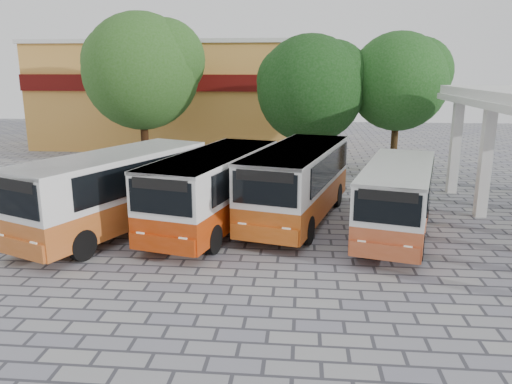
# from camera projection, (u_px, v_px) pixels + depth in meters

# --- Properties ---
(ground) EXTENTS (90.00, 90.00, 0.00)m
(ground) POSITION_uv_depth(u_px,v_px,m) (296.00, 264.00, 16.43)
(ground) COLOR gray
(ground) RESTS_ON ground
(shophouse_block) EXTENTS (20.40, 10.40, 8.30)m
(shophouse_block) POSITION_uv_depth(u_px,v_px,m) (170.00, 94.00, 41.51)
(shophouse_block) COLOR gold
(shophouse_block) RESTS_ON ground
(bus_far_left) EXTENTS (5.80, 9.20, 3.09)m
(bus_far_left) POSITION_uv_depth(u_px,v_px,m) (114.00, 188.00, 19.18)
(bus_far_left) COLOR #BB591F
(bus_far_left) RESTS_ON ground
(bus_centre_left) EXTENTS (4.52, 8.83, 3.02)m
(bus_centre_left) POSITION_uv_depth(u_px,v_px,m) (215.00, 185.00, 19.72)
(bus_centre_left) COLOR #AF3206
(bus_centre_left) RESTS_ON ground
(bus_centre_right) EXTENTS (4.67, 9.04, 3.09)m
(bus_centre_right) POSITION_uv_depth(u_px,v_px,m) (298.00, 179.00, 20.70)
(bus_centre_right) COLOR #B74E11
(bus_centre_right) RESTS_ON ground
(bus_far_right) EXTENTS (4.21, 8.05, 2.74)m
(bus_far_right) POSITION_uv_depth(u_px,v_px,m) (397.00, 195.00, 18.89)
(bus_far_right) COLOR #BE5129
(bus_far_right) RESTS_ON ground
(tree_left) EXTENTS (7.49, 7.13, 9.61)m
(tree_left) POSITION_uv_depth(u_px,v_px,m) (143.00, 68.00, 30.66)
(tree_left) COLOR #381E0E
(tree_left) RESTS_ON ground
(tree_middle) EXTENTS (6.66, 6.35, 8.23)m
(tree_middle) POSITION_uv_depth(u_px,v_px,m) (312.00, 85.00, 29.36)
(tree_middle) COLOR #382719
(tree_middle) RESTS_ON ground
(tree_right) EXTENTS (6.08, 5.79, 8.37)m
(tree_right) POSITION_uv_depth(u_px,v_px,m) (400.00, 78.00, 29.38)
(tree_right) COLOR #3F2B14
(tree_right) RESTS_ON ground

